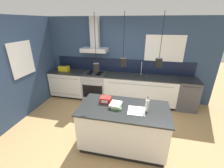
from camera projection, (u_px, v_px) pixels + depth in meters
ground_plane at (107, 135)px, 3.49m from camera, size 16.00×16.00×0.00m
wall_back at (121, 58)px, 4.77m from camera, size 5.60×2.31×2.60m
wall_left at (27, 67)px, 4.10m from camera, size 0.08×3.80×2.60m
counter_run_left at (69, 83)px, 5.19m from camera, size 1.18×0.64×0.91m
counter_run_sink at (140, 90)px, 4.71m from camera, size 2.18×0.64×1.32m
oven_range at (95, 86)px, 5.00m from camera, size 0.75×0.66×0.91m
dishwasher at (186, 94)px, 4.44m from camera, size 0.59×0.65×0.91m
kitchen_island at (123, 127)px, 3.07m from camera, size 1.74×0.92×0.91m
bottle_on_island at (147, 105)px, 2.75m from camera, size 0.07×0.07×0.29m
book_stack at (116, 105)px, 2.92m from camera, size 0.25×0.33×0.08m
red_supply_box at (106, 100)px, 3.07m from camera, size 0.22×0.17×0.12m
paper_pile at (137, 111)px, 2.79m from camera, size 0.33×0.33×0.01m
yellow_toolbox at (64, 69)px, 5.01m from camera, size 0.34×0.18×0.19m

